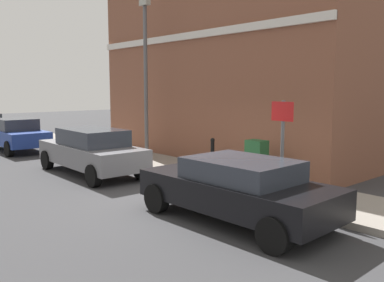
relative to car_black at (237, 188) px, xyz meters
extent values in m
plane|color=#38383A|center=(0.40, 1.99, -0.71)|extent=(80.00, 80.00, 0.00)
cube|color=gray|center=(2.43, 7.99, -0.63)|extent=(2.35, 30.00, 0.15)
cube|color=brown|center=(7.38, 5.53, 3.20)|extent=(7.55, 11.07, 7.82)
cube|color=silver|center=(3.56, 5.53, 3.84)|extent=(0.12, 11.07, 0.24)
cube|color=black|center=(0.00, 0.03, -0.10)|extent=(1.85, 4.27, 0.58)
cube|color=#2D333D|center=(0.00, -0.11, 0.39)|extent=(1.60, 2.16, 0.43)
cylinder|color=black|center=(-0.87, 1.59, -0.39)|extent=(0.23, 0.64, 0.64)
cylinder|color=black|center=(0.81, 1.62, -0.39)|extent=(0.23, 0.64, 0.64)
cylinder|color=black|center=(-0.81, -1.55, -0.39)|extent=(0.23, 0.64, 0.64)
cylinder|color=black|center=(0.87, -1.52, -0.39)|extent=(0.23, 0.64, 0.64)
cube|color=slate|center=(0.07, 6.32, -0.07)|extent=(1.77, 4.51, 0.63)
cube|color=#2D333D|center=(0.07, 6.18, 0.49)|extent=(1.52, 2.34, 0.53)
cylinder|color=black|center=(-0.67, 8.02, -0.39)|extent=(0.24, 0.65, 0.64)
cylinder|color=black|center=(0.89, 7.98, -0.39)|extent=(0.24, 0.65, 0.64)
cylinder|color=black|center=(-0.75, 4.65, -0.39)|extent=(0.24, 0.65, 0.64)
cylinder|color=black|center=(0.81, 4.61, -0.39)|extent=(0.24, 0.65, 0.64)
cube|color=navy|center=(0.02, 12.99, -0.08)|extent=(1.71, 4.04, 0.61)
cube|color=#2D333D|center=(0.02, 12.96, 0.46)|extent=(1.48, 1.78, 0.51)
cylinder|color=black|center=(0.81, 14.43, -0.39)|extent=(0.23, 0.64, 0.64)
cylinder|color=black|center=(-0.78, 11.54, -0.39)|extent=(0.23, 0.64, 0.64)
cylinder|color=black|center=(0.77, 11.52, -0.39)|extent=(0.23, 0.64, 0.64)
cylinder|color=black|center=(0.92, 17.02, -0.39)|extent=(0.22, 0.64, 0.64)
cube|color=#1E4C28|center=(2.69, 1.72, 0.02)|extent=(0.40, 0.55, 1.15)
cube|color=#333333|center=(2.69, 1.72, -0.52)|extent=(0.46, 0.61, 0.08)
cylinder|color=black|center=(2.79, 3.57, -0.08)|extent=(0.12, 0.12, 0.95)
sphere|color=black|center=(2.79, 3.57, 0.41)|extent=(0.14, 0.14, 0.14)
cylinder|color=#59595B|center=(1.62, 0.10, 0.59)|extent=(0.08, 0.08, 2.30)
cube|color=white|center=(1.60, 0.10, 1.49)|extent=(0.03, 0.56, 0.40)
cube|color=red|center=(1.59, 0.10, 1.49)|extent=(0.01, 0.60, 0.44)
cylinder|color=#59595B|center=(2.72, 7.00, 2.19)|extent=(0.14, 0.14, 5.50)
cube|color=#A5A599|center=(2.72, 7.00, 5.06)|extent=(0.20, 0.44, 0.20)
camera|label=1|loc=(-6.15, -5.52, 2.01)|focal=38.60mm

